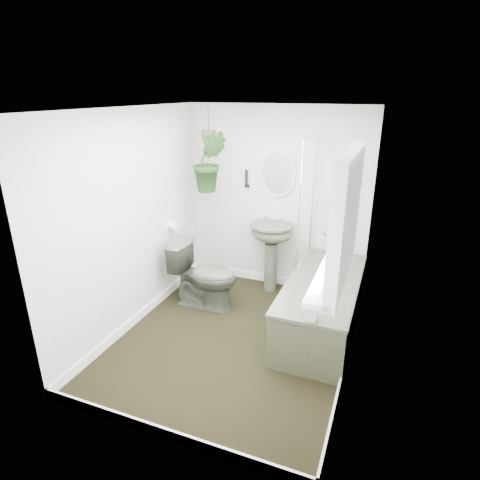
% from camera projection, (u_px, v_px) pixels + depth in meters
% --- Properties ---
extents(floor, '(2.30, 2.80, 0.02)m').
position_uv_depth(floor, '(235.00, 339.00, 4.22)').
color(floor, black).
rests_on(floor, ground).
extents(ceiling, '(2.30, 2.80, 0.02)m').
position_uv_depth(ceiling, '(234.00, 107.00, 3.40)').
color(ceiling, white).
rests_on(ceiling, ground).
extents(wall_back, '(2.30, 0.02, 2.30)m').
position_uv_depth(wall_back, '(277.00, 200.00, 5.04)').
color(wall_back, silver).
rests_on(wall_back, ground).
extents(wall_front, '(2.30, 0.02, 2.30)m').
position_uv_depth(wall_front, '(152.00, 305.00, 2.58)').
color(wall_front, silver).
rests_on(wall_front, ground).
extents(wall_left, '(0.02, 2.80, 2.30)m').
position_uv_depth(wall_left, '(132.00, 222.00, 4.21)').
color(wall_left, silver).
rests_on(wall_left, ground).
extents(wall_right, '(0.02, 2.80, 2.30)m').
position_uv_depth(wall_right, '(360.00, 252.00, 3.41)').
color(wall_right, silver).
rests_on(wall_right, ground).
extents(skirting, '(2.30, 2.80, 0.10)m').
position_uv_depth(skirting, '(235.00, 334.00, 4.20)').
color(skirting, white).
rests_on(skirting, floor).
extents(bathtub, '(0.72, 1.72, 0.58)m').
position_uv_depth(bathtub, '(322.00, 305.00, 4.28)').
color(bathtub, '#42483B').
rests_on(bathtub, floor).
extents(bath_screen, '(0.04, 0.72, 1.40)m').
position_uv_depth(bath_screen, '(307.00, 201.00, 4.47)').
color(bath_screen, silver).
rests_on(bath_screen, bathtub).
extents(shower_box, '(0.20, 0.10, 0.35)m').
position_uv_depth(shower_box, '(343.00, 174.00, 4.56)').
color(shower_box, white).
rests_on(shower_box, wall_back).
extents(oval_mirror, '(0.46, 0.03, 0.62)m').
position_uv_depth(oval_mirror, '(278.00, 173.00, 4.88)').
color(oval_mirror, beige).
rests_on(oval_mirror, wall_back).
extents(wall_sconce, '(0.04, 0.04, 0.22)m').
position_uv_depth(wall_sconce, '(246.00, 179.00, 5.04)').
color(wall_sconce, black).
rests_on(wall_sconce, wall_back).
extents(toilet_roll_holder, '(0.11, 0.11, 0.11)m').
position_uv_depth(toilet_roll_holder, '(173.00, 225.00, 4.88)').
color(toilet_roll_holder, white).
rests_on(toilet_roll_holder, wall_left).
extents(window_recess, '(0.08, 1.00, 0.90)m').
position_uv_depth(window_recess, '(346.00, 219.00, 2.65)').
color(window_recess, white).
rests_on(window_recess, wall_right).
extents(window_sill, '(0.18, 1.00, 0.04)m').
position_uv_depth(window_sill, '(330.00, 274.00, 2.82)').
color(window_sill, white).
rests_on(window_sill, wall_right).
extents(window_blinds, '(0.01, 0.86, 0.76)m').
position_uv_depth(window_blinds, '(339.00, 218.00, 2.67)').
color(window_blinds, white).
rests_on(window_blinds, wall_right).
extents(toilet, '(0.80, 0.48, 0.80)m').
position_uv_depth(toilet, '(204.00, 275.00, 4.74)').
color(toilet, '#42483B').
rests_on(toilet, floor).
extents(pedestal_sink, '(0.60, 0.54, 0.90)m').
position_uv_depth(pedestal_sink, '(271.00, 257.00, 5.09)').
color(pedestal_sink, '#42483B').
rests_on(pedestal_sink, floor).
extents(sill_plant, '(0.25, 0.22, 0.26)m').
position_uv_depth(sill_plant, '(337.00, 240.00, 3.04)').
color(sill_plant, black).
rests_on(sill_plant, window_sill).
extents(hanging_plant, '(0.49, 0.46, 0.72)m').
position_uv_depth(hanging_plant, '(209.00, 162.00, 4.70)').
color(hanging_plant, black).
rests_on(hanging_plant, ceiling).
extents(soap_bottle, '(0.09, 0.09, 0.20)m').
position_uv_depth(soap_bottle, '(312.00, 310.00, 3.44)').
color(soap_bottle, black).
rests_on(soap_bottle, bathtub).
extents(hanging_pot, '(0.16, 0.16, 0.12)m').
position_uv_depth(hanging_pot, '(209.00, 136.00, 4.59)').
color(hanging_pot, '#393228').
rests_on(hanging_pot, ceiling).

